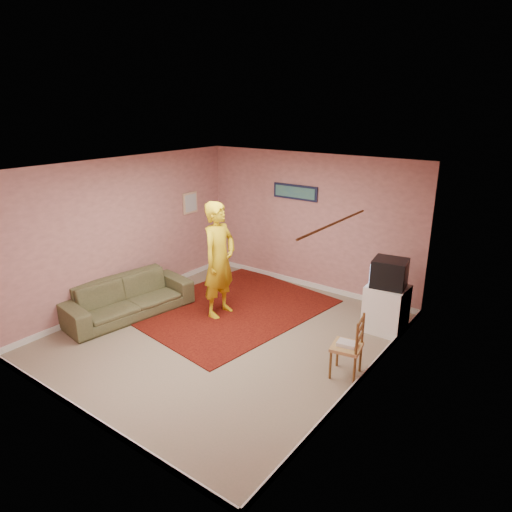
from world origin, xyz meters
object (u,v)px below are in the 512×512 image
Objects in this scene: tv_cabinet at (386,308)px; chair_a at (387,297)px; person at (219,260)px; chair_b at (347,339)px; sofa at (128,297)px; crt_tv at (389,273)px.

chair_a is (-0.02, 0.05, 0.17)m from tv_cabinet.
person is (-2.48, -1.13, 0.43)m from chair_a.
tv_cabinet is 1.54m from chair_b.
chair_b reaches higher than sofa.
chair_a reaches higher than sofa.
crt_tv reaches higher than chair_b.
chair_b is 0.22× the size of sofa.
crt_tv is at bearing -75.95° from chair_a.
chair_a reaches higher than chair_b.
crt_tv is 0.43m from chair_a.
sofa is (-3.75, -2.04, -0.06)m from tv_cabinet.
crt_tv is 1.21× the size of chair_b.
chair_b is at bearing -96.57° from crt_tv.
chair_a is 0.25× the size of person.
sofa is (-3.74, -2.04, -0.66)m from crt_tv.
person is (1.25, 0.95, 0.66)m from sofa.
sofa is at bearing -151.50° from tv_cabinet.
crt_tv is at bearing -171.36° from tv_cabinet.
chair_b is (0.06, -1.53, -0.45)m from crt_tv.
chair_a is at bearing -68.73° from person.
sofa is 1.11× the size of person.
crt_tv is 0.26× the size of sofa.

